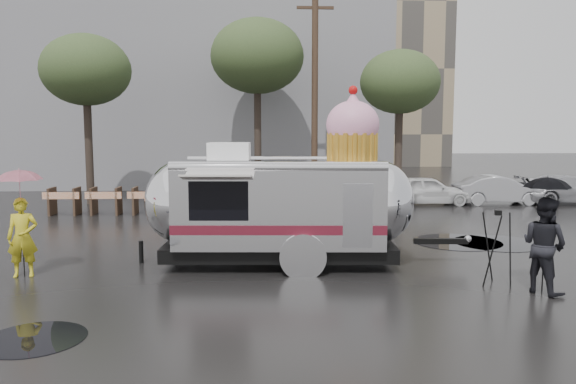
{
  "coord_description": "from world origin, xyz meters",
  "views": [
    {
      "loc": [
        0.09,
        -10.7,
        3.14
      ],
      "look_at": [
        0.74,
        2.18,
        1.68
      ],
      "focal_mm": 35.0,
      "sensor_mm": 36.0,
      "label": 1
    }
  ],
  "objects": [
    {
      "name": "tripod",
      "position": [
        4.83,
        0.12,
        0.91
      ],
      "size": [
        0.6,
        0.62,
        1.53
      ],
      "rotation": [
        0.0,
        0.0,
        -0.2
      ],
      "color": "black",
      "rests_on": "ground"
    },
    {
      "name": "grey_building",
      "position": [
        -4.0,
        24.0,
        6.5
      ],
      "size": [
        22.0,
        12.0,
        13.0
      ],
      "primitive_type": "cube",
      "color": "slate",
      "rests_on": "ground"
    },
    {
      "name": "barricade_row",
      "position": [
        -5.55,
        9.96,
        0.52
      ],
      "size": [
        4.3,
        0.8,
        1.0
      ],
      "color": "#473323",
      "rests_on": "ground"
    },
    {
      "name": "ground",
      "position": [
        0.0,
        0.0,
        0.0
      ],
      "size": [
        120.0,
        120.0,
        0.0
      ],
      "primitive_type": "plane",
      "color": "black",
      "rests_on": "ground"
    },
    {
      "name": "person_right",
      "position": [
        5.5,
        -0.45,
        0.92
      ],
      "size": [
        0.86,
        1.02,
        1.85
      ],
      "primitive_type": "imported",
      "rotation": [
        0.0,
        0.0,
        2.07
      ],
      "color": "black",
      "rests_on": "ground"
    },
    {
      "name": "person_left",
      "position": [
        -4.95,
        1.26,
        0.85
      ],
      "size": [
        0.68,
        0.52,
        1.69
      ],
      "primitive_type": "imported",
      "rotation": [
        0.0,
        0.0,
        0.19
      ],
      "color": "gold",
      "rests_on": "ground"
    },
    {
      "name": "airstream_trailer",
      "position": [
        0.63,
        2.17,
        1.47
      ],
      "size": [
        7.78,
        3.07,
        4.19
      ],
      "rotation": [
        0.0,
        0.0,
        -0.05
      ],
      "color": "silver",
      "rests_on": "ground"
    },
    {
      "name": "umbrella_black",
      "position": [
        5.5,
        -0.45,
        1.9
      ],
      "size": [
        1.04,
        1.04,
        2.26
      ],
      "color": "black",
      "rests_on": "ground"
    },
    {
      "name": "tree_left",
      "position": [
        -7.0,
        13.0,
        5.48
      ],
      "size": [
        3.64,
        3.64,
        6.95
      ],
      "color": "#382D26",
      "rests_on": "ground"
    },
    {
      "name": "utility_pole",
      "position": [
        2.5,
        14.0,
        4.62
      ],
      "size": [
        1.6,
        0.28,
        9.0
      ],
      "color": "#473323",
      "rests_on": "ground"
    },
    {
      "name": "umbrella_pink",
      "position": [
        -4.95,
        1.26,
        1.93
      ],
      "size": [
        1.13,
        1.13,
        2.32
      ],
      "color": "pink",
      "rests_on": "ground"
    },
    {
      "name": "tree_mid",
      "position": [
        0.0,
        15.0,
        6.34
      ],
      "size": [
        4.2,
        4.2,
        8.03
      ],
      "color": "#382D26",
      "rests_on": "ground"
    },
    {
      "name": "tree_right",
      "position": [
        6.0,
        13.0,
        5.06
      ],
      "size": [
        3.36,
        3.36,
        6.42
      ],
      "color": "#382D26",
      "rests_on": "ground"
    },
    {
      "name": "parked_cars",
      "position": [
        11.78,
        12.0,
        0.72
      ],
      "size": [
        13.2,
        1.9,
        1.5
      ],
      "color": "silver",
      "rests_on": "ground"
    },
    {
      "name": "puddles",
      "position": [
        4.48,
        3.14,
        0.01
      ],
      "size": [
        11.87,
        8.79,
        0.01
      ],
      "color": "black",
      "rests_on": "ground"
    }
  ]
}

